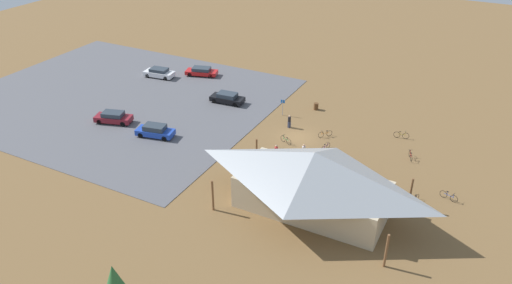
{
  "coord_description": "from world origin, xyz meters",
  "views": [
    {
      "loc": [
        -18.78,
        46.33,
        27.56
      ],
      "look_at": [
        2.76,
        4.96,
        1.2
      ],
      "focal_mm": 34.37,
      "sensor_mm": 36.0,
      "label": 1
    }
  ],
  "objects_px": {
    "bicycle_red_edge_north": "(411,156)",
    "visitor_crossing_yard": "(304,151)",
    "bicycle_orange_yard_right": "(325,134)",
    "visitor_near_lot": "(276,152)",
    "bicycle_blue_yard_left": "(449,196)",
    "visitor_by_pavilion": "(289,121)",
    "car_white_back_corner": "(159,73)",
    "car_blue_aisle_side": "(155,131)",
    "car_black_by_curb": "(227,98)",
    "bicycle_yellow_lone_east": "(401,135)",
    "trash_bin": "(316,106)",
    "bicycle_purple_lone_west": "(326,147)",
    "car_maroon_near_entry": "(113,117)",
    "lot_sign": "(283,105)",
    "bike_pavilion": "(313,177)",
    "car_red_mid_lot": "(202,71)",
    "bicycle_black_yard_front": "(414,199)",
    "bicycle_green_near_sign": "(286,140)"
  },
  "relations": [
    {
      "from": "trash_bin",
      "to": "car_maroon_near_entry",
      "type": "relative_size",
      "value": 0.19
    },
    {
      "from": "bicycle_yellow_lone_east",
      "to": "car_maroon_near_entry",
      "type": "relative_size",
      "value": 0.36
    },
    {
      "from": "bicycle_yellow_lone_east",
      "to": "bicycle_orange_yard_right",
      "type": "height_order",
      "value": "bicycle_yellow_lone_east"
    },
    {
      "from": "bike_pavilion",
      "to": "bicycle_purple_lone_west",
      "type": "distance_m",
      "value": 11.52
    },
    {
      "from": "bicycle_yellow_lone_east",
      "to": "visitor_crossing_yard",
      "type": "relative_size",
      "value": 1.05
    },
    {
      "from": "bicycle_blue_yard_left",
      "to": "bicycle_purple_lone_west",
      "type": "xyz_separation_m",
      "value": [
        13.61,
        -3.49,
        -0.05
      ]
    },
    {
      "from": "bicycle_blue_yard_left",
      "to": "visitor_by_pavilion",
      "type": "relative_size",
      "value": 1.05
    },
    {
      "from": "bicycle_orange_yard_right",
      "to": "visitor_near_lot",
      "type": "bearing_deg",
      "value": 67.72
    },
    {
      "from": "bicycle_yellow_lone_east",
      "to": "car_white_back_corner",
      "type": "relative_size",
      "value": 0.37
    },
    {
      "from": "trash_bin",
      "to": "bicycle_purple_lone_west",
      "type": "height_order",
      "value": "trash_bin"
    },
    {
      "from": "bicycle_yellow_lone_east",
      "to": "bicycle_red_edge_north",
      "type": "relative_size",
      "value": 1.08
    },
    {
      "from": "bicycle_purple_lone_west",
      "to": "bicycle_red_edge_north",
      "type": "distance_m",
      "value": 9.11
    },
    {
      "from": "car_white_back_corner",
      "to": "visitor_by_pavilion",
      "type": "distance_m",
      "value": 24.42
    },
    {
      "from": "bicycle_orange_yard_right",
      "to": "bicycle_red_edge_north",
      "type": "xyz_separation_m",
      "value": [
        -9.89,
        0.4,
        0.01
      ]
    },
    {
      "from": "bicycle_purple_lone_west",
      "to": "visitor_near_lot",
      "type": "distance_m",
      "value": 5.96
    },
    {
      "from": "bicycle_orange_yard_right",
      "to": "bicycle_red_edge_north",
      "type": "height_order",
      "value": "bicycle_red_edge_north"
    },
    {
      "from": "bicycle_green_near_sign",
      "to": "car_blue_aisle_side",
      "type": "relative_size",
      "value": 0.34
    },
    {
      "from": "bicycle_blue_yard_left",
      "to": "bicycle_black_yard_front",
      "type": "relative_size",
      "value": 1.09
    },
    {
      "from": "bike_pavilion",
      "to": "car_black_by_curb",
      "type": "bearing_deg",
      "value": -41.44
    },
    {
      "from": "lot_sign",
      "to": "bicycle_yellow_lone_east",
      "type": "height_order",
      "value": "lot_sign"
    },
    {
      "from": "lot_sign",
      "to": "bicycle_purple_lone_west",
      "type": "height_order",
      "value": "lot_sign"
    },
    {
      "from": "bicycle_blue_yard_left",
      "to": "car_black_by_curb",
      "type": "height_order",
      "value": "car_black_by_curb"
    },
    {
      "from": "bicycle_black_yard_front",
      "to": "bike_pavilion",
      "type": "bearing_deg",
      "value": 33.26
    },
    {
      "from": "car_white_back_corner",
      "to": "car_blue_aisle_side",
      "type": "bearing_deg",
      "value": 125.85
    },
    {
      "from": "bike_pavilion",
      "to": "visitor_near_lot",
      "type": "bearing_deg",
      "value": -44.08
    },
    {
      "from": "bicycle_orange_yard_right",
      "to": "visitor_near_lot",
      "type": "height_order",
      "value": "visitor_near_lot"
    },
    {
      "from": "bicycle_orange_yard_right",
      "to": "car_red_mid_lot",
      "type": "height_order",
      "value": "car_red_mid_lot"
    },
    {
      "from": "bicycle_yellow_lone_east",
      "to": "bicycle_orange_yard_right",
      "type": "xyz_separation_m",
      "value": [
        7.94,
        3.79,
        -0.02
      ]
    },
    {
      "from": "lot_sign",
      "to": "bicycle_orange_yard_right",
      "type": "height_order",
      "value": "lot_sign"
    },
    {
      "from": "bicycle_yellow_lone_east",
      "to": "car_black_by_curb",
      "type": "height_order",
      "value": "car_black_by_curb"
    },
    {
      "from": "trash_bin",
      "to": "lot_sign",
      "type": "height_order",
      "value": "lot_sign"
    },
    {
      "from": "trash_bin",
      "to": "car_black_by_curb",
      "type": "relative_size",
      "value": 0.19
    },
    {
      "from": "car_blue_aisle_side",
      "to": "car_red_mid_lot",
      "type": "relative_size",
      "value": 0.93
    },
    {
      "from": "car_maroon_near_entry",
      "to": "bicycle_purple_lone_west",
      "type": "bearing_deg",
      "value": -167.07
    },
    {
      "from": "bicycle_red_edge_north",
      "to": "car_black_by_curb",
      "type": "xyz_separation_m",
      "value": [
        24.73,
        -3.22,
        0.34
      ]
    },
    {
      "from": "car_black_by_curb",
      "to": "bicycle_purple_lone_west",
      "type": "bearing_deg",
      "value": 160.67
    },
    {
      "from": "bicycle_red_edge_north",
      "to": "visitor_crossing_yard",
      "type": "distance_m",
      "value": 11.52
    },
    {
      "from": "lot_sign",
      "to": "car_white_back_corner",
      "type": "bearing_deg",
      "value": -8.08
    },
    {
      "from": "visitor_crossing_yard",
      "to": "bicycle_yellow_lone_east",
      "type": "bearing_deg",
      "value": -131.9
    },
    {
      "from": "visitor_crossing_yard",
      "to": "car_black_by_curb",
      "type": "bearing_deg",
      "value": -30.06
    },
    {
      "from": "bicycle_blue_yard_left",
      "to": "visitor_by_pavilion",
      "type": "distance_m",
      "value": 20.44
    },
    {
      "from": "car_black_by_curb",
      "to": "visitor_crossing_yard",
      "type": "xyz_separation_m",
      "value": [
        -14.42,
        8.35,
        0.13
      ]
    },
    {
      "from": "car_maroon_near_entry",
      "to": "car_white_back_corner",
      "type": "xyz_separation_m",
      "value": [
        4.14,
        -14.56,
        -0.01
      ]
    },
    {
      "from": "lot_sign",
      "to": "visitor_near_lot",
      "type": "distance_m",
      "value": 10.77
    },
    {
      "from": "bicycle_green_near_sign",
      "to": "car_red_mid_lot",
      "type": "relative_size",
      "value": 0.32
    },
    {
      "from": "bicycle_blue_yard_left",
      "to": "car_red_mid_lot",
      "type": "distance_m",
      "value": 41.03
    },
    {
      "from": "car_maroon_near_entry",
      "to": "lot_sign",
      "type": "bearing_deg",
      "value": -146.69
    },
    {
      "from": "car_maroon_near_entry",
      "to": "car_white_back_corner",
      "type": "height_order",
      "value": "car_maroon_near_entry"
    },
    {
      "from": "bicycle_red_edge_north",
      "to": "visitor_crossing_yard",
      "type": "xyz_separation_m",
      "value": [
        10.31,
        5.12,
        0.48
      ]
    },
    {
      "from": "bicycle_red_edge_north",
      "to": "car_blue_aisle_side",
      "type": "relative_size",
      "value": 0.35
    }
  ]
}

